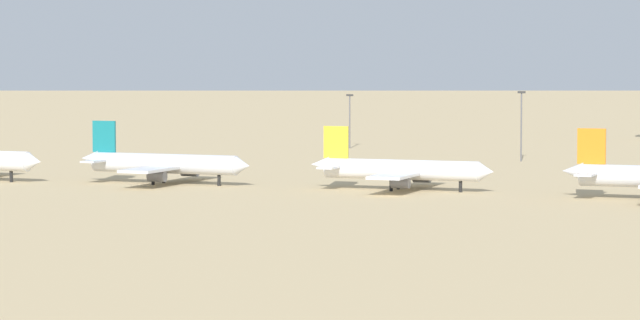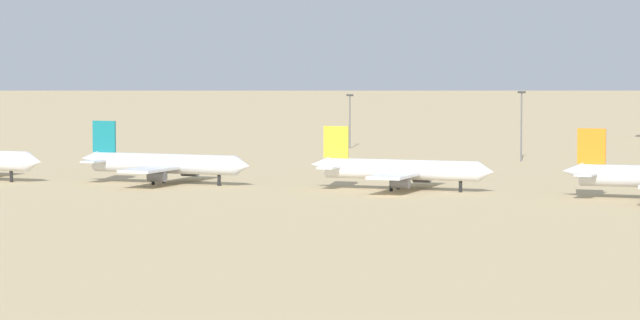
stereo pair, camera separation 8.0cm
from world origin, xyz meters
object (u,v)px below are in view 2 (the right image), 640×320
(parked_jet_yellow_2, at_px, (400,170))
(light_pole_west, at_px, (521,121))
(parked_jet_teal_1, at_px, (163,164))
(light_pole_mid, at_px, (350,117))

(parked_jet_yellow_2, xyz_separation_m, light_pole_west, (4.35, 85.49, 5.56))
(parked_jet_teal_1, xyz_separation_m, parked_jet_yellow_2, (48.31, 1.10, -0.11))
(parked_jet_yellow_2, bearing_deg, light_pole_mid, 112.96)
(light_pole_west, relative_size, light_pole_mid, 1.16)
(parked_jet_teal_1, bearing_deg, parked_jet_yellow_2, 3.89)
(parked_jet_teal_1, bearing_deg, light_pole_mid, 93.03)
(parked_jet_teal_1, distance_m, light_pole_mid, 121.12)
(parked_jet_teal_1, relative_size, light_pole_west, 2.25)
(parked_jet_yellow_2, height_order, light_pole_west, light_pole_west)
(light_pole_west, distance_m, light_pole_mid, 63.70)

